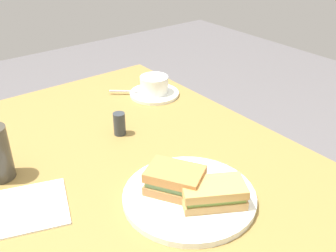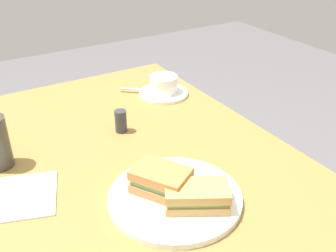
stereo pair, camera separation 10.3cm
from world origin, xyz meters
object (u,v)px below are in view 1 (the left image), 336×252
Objects in this scene: napkin at (29,207)px; coffee_cup at (154,84)px; sandwich_back at (213,193)px; dining_table at (111,202)px; sandwich_plate at (189,196)px; sandwich_front at (175,180)px; spoon at (130,91)px; coffee_saucer at (154,94)px; salt_shaker at (119,124)px.

coffee_cup is at bearing 119.12° from napkin.
dining_table is at bearing -162.22° from sandwich_back.
sandwich_front reaches higher than sandwich_plate.
spoon is at bearing 139.36° from dining_table.
coffee_cup is (-0.24, 0.31, 0.16)m from dining_table.
sandwich_back is at bearing 22.49° from sandwich_plate.
napkin is at bearing -127.19° from sandwich_back.
dining_table is at bearing -52.12° from coffee_cup.
spoon is at bearing -129.16° from coffee_cup.
coffee_cup is (-0.00, -0.00, 0.03)m from coffee_saucer.
dining_table is at bearing -163.28° from sandwich_plate.
coffee_saucer is at bearing 50.10° from spoon.
sandwich_back is 2.33× the size of salt_shaker.
sandwich_front reaches higher than sandwich_back.
dining_table is 6.41× the size of coffee_saucer.
sandwich_plate is (0.22, 0.07, 0.13)m from dining_table.
napkin is 0.34m from salt_shaker.
sandwich_plate is 0.33m from napkin.
dining_table is 16.37× the size of salt_shaker.
coffee_cup is 0.26m from salt_shaker.
spoon is at bearing 163.78° from sandwich_back.
sandwich_plate is 2.01× the size of sandwich_front.
sandwich_front reaches higher than coffee_cup.
salt_shaker is at bearing 115.37° from napkin.
sandwich_back is at bearing -16.22° from spoon.
spoon is at bearing 160.32° from sandwich_plate.
sandwich_front is 2.24× the size of salt_shaker.
sandwich_front reaches higher than salt_shaker.
coffee_cup is 0.76× the size of napkin.
sandwich_back is 1.26× the size of coffee_cup.
sandwich_front is at bearing -22.46° from spoon.
coffee_cup is (-0.51, 0.22, 0.00)m from sandwich_back.
napkin is at bearing -120.09° from sandwich_front.
sandwich_front is at bearing -31.02° from coffee_saucer.
dining_table is at bearing -52.30° from coffee_saucer.
coffee_saucer is 1.89× the size of spoon.
sandwich_back is 0.96× the size of napkin.
dining_table is at bearing -165.99° from sandwich_front.
dining_table is 0.41m from coffee_saucer.
coffee_saucer is at bearing 148.98° from sandwich_front.
sandwich_plate is 2.43× the size of coffee_cup.
sandwich_front is at bearing -30.93° from coffee_cup.
sandwich_front is at bearing 14.01° from dining_table.
dining_table is 0.26m from sandwich_front.
dining_table is 7.01× the size of sandwich_back.
sandwich_plate is 3.33× the size of spoon.
coffee_cup is at bearing 149.07° from sandwich_front.
napkin is at bearing -122.51° from sandwich_plate.
coffee_saucer is at bearing 4.74° from coffee_cup.
sandwich_back is 0.91× the size of coffee_saucer.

